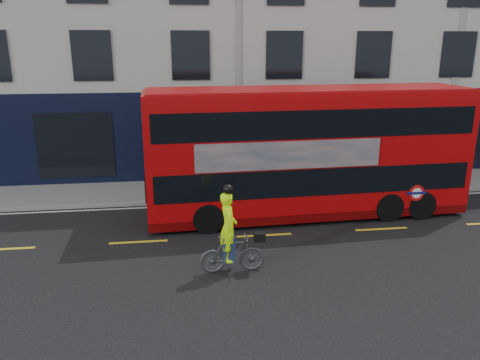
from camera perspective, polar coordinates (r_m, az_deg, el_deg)
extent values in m
plane|color=black|center=(13.95, 4.07, -9.14)|extent=(120.00, 120.00, 0.00)
cube|color=gray|center=(19.90, 0.33, -0.99)|extent=(60.00, 3.00, 0.12)
cube|color=gray|center=(18.49, 0.97, -2.35)|extent=(60.00, 0.12, 0.13)
cube|color=#B7B5AC|center=(25.50, -1.79, 19.73)|extent=(50.00, 10.00, 15.00)
cube|color=black|center=(20.85, -0.23, 5.31)|extent=(50.00, 0.08, 4.00)
cube|color=silver|center=(18.23, 1.11, -2.83)|extent=(58.00, 0.10, 0.01)
cube|color=#AC0608|center=(16.59, 8.26, 3.91)|extent=(11.29, 2.98, 4.02)
cube|color=#560304|center=(17.18, 7.96, -3.15)|extent=(11.29, 2.93, 0.31)
cube|color=black|center=(16.80, 8.13, 0.94)|extent=(10.84, 3.00, 0.92)
cube|color=black|center=(16.40, 8.40, 7.47)|extent=(10.84, 3.00, 0.92)
cube|color=maroon|center=(16.27, 8.55, 10.91)|extent=(11.06, 2.87, 0.08)
cube|color=black|center=(19.26, 24.26, 1.63)|extent=(0.13, 2.29, 0.92)
cube|color=black|center=(18.91, 24.95, 7.30)|extent=(0.13, 2.29, 0.92)
cube|color=black|center=(16.02, -11.38, 0.02)|extent=(0.13, 2.29, 0.92)
cube|color=tan|center=(15.06, 6.09, 3.02)|extent=(6.10, 0.28, 0.92)
cylinder|color=red|center=(17.26, 20.73, -1.49)|extent=(0.57, 0.04, 0.57)
cylinder|color=white|center=(17.26, 20.74, -1.50)|extent=(0.37, 0.03, 0.37)
cube|color=#0C1459|center=(17.25, 20.75, -1.50)|extent=(0.71, 0.05, 0.09)
cylinder|color=black|center=(18.63, 19.40, -1.73)|extent=(1.12, 2.63, 1.02)
cylinder|color=black|center=(18.07, 16.01, -1.97)|extent=(1.12, 2.63, 1.02)
cylinder|color=black|center=(16.40, -4.32, -3.24)|extent=(1.12, 2.63, 1.02)
imported|color=#4A4D4F|center=(12.78, -0.93, -8.97)|extent=(1.77, 0.52, 1.06)
imported|color=#ACEE07|center=(12.45, -1.43, -5.71)|extent=(0.46, 0.70, 1.90)
cube|color=black|center=(12.70, 2.40, -6.95)|extent=(0.30, 0.24, 0.23)
cube|color=#1C2B4C|center=(12.70, -1.41, -8.36)|extent=(0.32, 0.40, 0.74)
sphere|color=black|center=(12.09, -1.47, -1.15)|extent=(0.27, 0.27, 0.27)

